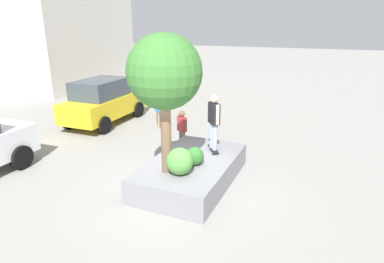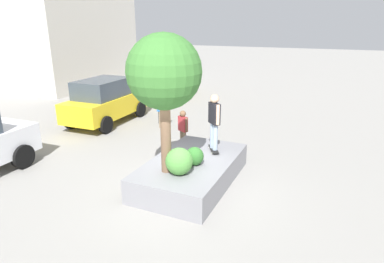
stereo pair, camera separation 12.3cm
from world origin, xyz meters
TOP-DOWN VIEW (x-y plane):
  - ground_plane at (0.00, 0.00)m, footprint 120.00×120.00m
  - planter_ledge at (0.50, -0.11)m, footprint 3.97×2.31m
  - plaza_tree at (-0.48, 0.22)m, footprint 1.94×1.94m
  - boxwood_shrub at (0.21, -0.32)m, footprint 0.54×0.54m
  - hedge_clump at (-0.51, -0.18)m, footprint 0.74×0.74m
  - skateboard at (1.46, -0.44)m, footprint 0.79×0.60m
  - skateboarder at (1.46, -0.44)m, footprint 0.48×0.48m
  - sedan_parked at (4.56, 6.23)m, footprint 4.65×2.29m
  - taxi_cab at (11.05, 6.73)m, footprint 4.84×2.48m
  - traffic_light_corner at (5.49, 3.82)m, footprint 0.37×0.36m
  - pedestrian_crossing at (4.89, 3.36)m, footprint 0.25×0.56m
  - passerby_with_bag at (2.88, 1.33)m, footprint 0.34×0.47m

SIDE VIEW (x-z plane):
  - ground_plane at x=0.00m, z-range 0.00..0.00m
  - planter_ledge at x=0.50m, z-range 0.00..0.72m
  - skateboard at x=1.46m, z-range 0.74..0.81m
  - passerby_with_bag at x=2.88m, z-range 0.12..1.64m
  - pedestrian_crossing at x=4.89m, z-range 0.13..1.77m
  - boxwood_shrub at x=0.21m, z-range 0.72..1.25m
  - sedan_parked at x=4.56m, z-range 0.02..2.15m
  - hedge_clump at x=-0.51m, z-range 0.72..1.46m
  - taxi_cab at x=11.05m, z-range 0.02..2.21m
  - skateboarder at x=1.46m, z-range 0.92..2.70m
  - traffic_light_corner at x=5.49m, z-range 0.77..4.91m
  - plaza_tree at x=-0.48m, z-range 1.56..5.26m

